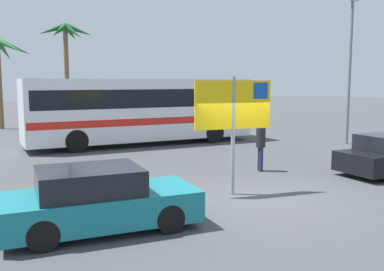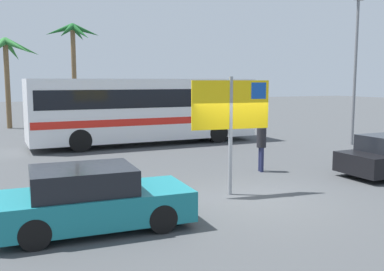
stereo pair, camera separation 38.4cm
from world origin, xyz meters
The scene contains 7 objects.
ground centered at (0.00, 0.00, 0.00)m, with size 120.00×120.00×0.00m, color #424447.
bus_front_coach centered at (0.85, 10.77, 1.78)m, with size 10.99×2.69×3.17m.
ferry_sign centered at (-0.16, 0.63, 2.33)m, with size 2.19×0.33×3.20m.
car_teal centered at (-4.21, -0.55, 0.63)m, with size 4.04×1.95×1.32m.
pedestrian_near_sign centered at (2.27, 2.82, 1.02)m, with size 0.32×0.32×1.72m.
lamp_post_right_side centered at (9.85, 6.22, 3.82)m, with size 0.56×0.20×6.98m.
palm_tree_seaside centered at (-0.58, 21.63, 5.71)m, with size 3.72×3.56×7.00m.
Camera 1 is at (-6.38, -9.21, 3.09)m, focal length 40.51 mm.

